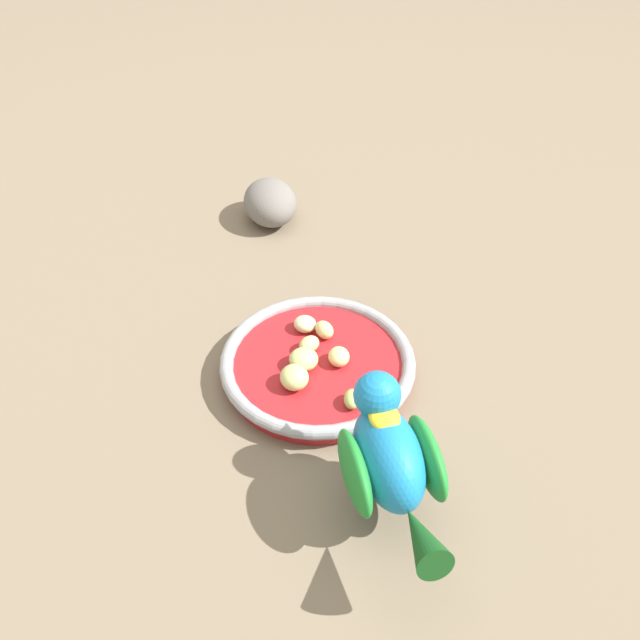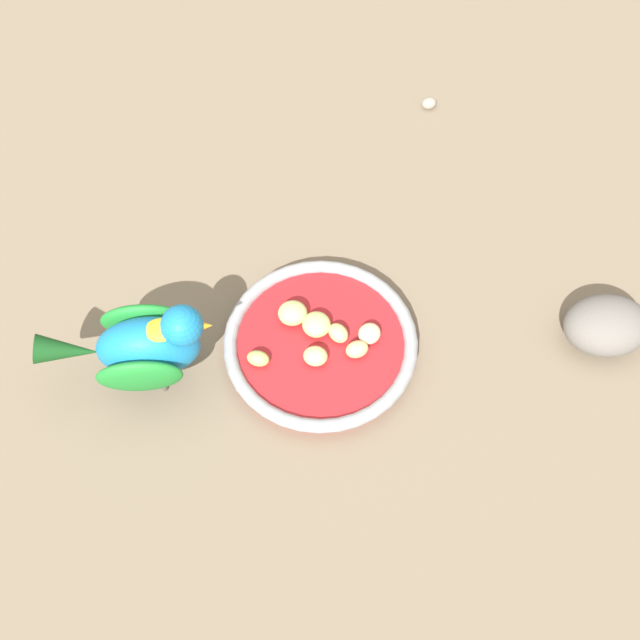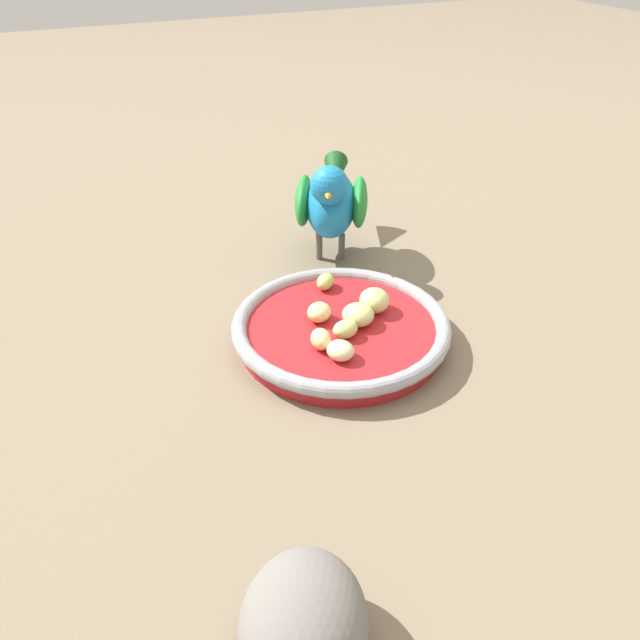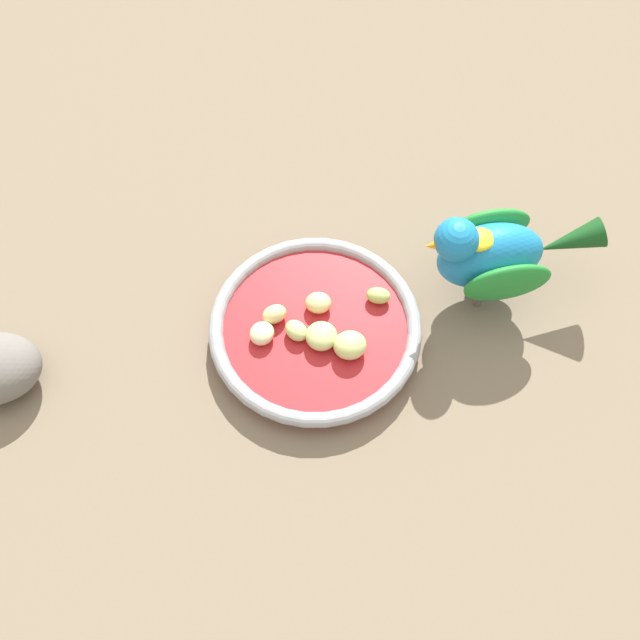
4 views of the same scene
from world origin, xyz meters
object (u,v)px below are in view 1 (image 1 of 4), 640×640
at_px(apple_piece_5, 309,344).
at_px(apple_piece_6, 352,399).
at_px(apple_piece_1, 324,330).
at_px(rock_large, 270,202).
at_px(apple_piece_0, 303,360).
at_px(apple_piece_2, 305,324).
at_px(parrot, 390,458).
at_px(apple_piece_3, 294,377).
at_px(feeding_bowl, 318,365).
at_px(apple_piece_4, 339,357).

height_order(apple_piece_5, apple_piece_6, same).
relative_size(apple_piece_1, rock_large, 0.27).
height_order(apple_piece_0, apple_piece_2, apple_piece_0).
distance_m(apple_piece_2, parrot, 0.24).
relative_size(apple_piece_0, apple_piece_1, 1.24).
xyz_separation_m(apple_piece_0, apple_piece_3, (-0.03, -0.01, 0.00)).
height_order(apple_piece_3, apple_piece_5, apple_piece_3).
xyz_separation_m(apple_piece_0, apple_piece_6, (0.00, -0.08, -0.00)).
xyz_separation_m(apple_piece_0, rock_large, (0.18, 0.27, -0.00)).
bearing_deg(parrot, apple_piece_3, 18.88).
height_order(apple_piece_1, apple_piece_5, apple_piece_1).
bearing_deg(rock_large, apple_piece_3, -125.42).
xyz_separation_m(feeding_bowl, apple_piece_3, (-0.04, -0.01, 0.02)).
height_order(apple_piece_4, apple_piece_5, apple_piece_4).
xyz_separation_m(apple_piece_1, rock_large, (0.13, 0.25, -0.00)).
bearing_deg(apple_piece_1, feeding_bowl, -142.87).
distance_m(apple_piece_4, apple_piece_6, 0.06).
relative_size(apple_piece_4, apple_piece_5, 1.06).
xyz_separation_m(apple_piece_1, apple_piece_2, (-0.01, 0.02, -0.00)).
bearing_deg(rock_large, apple_piece_5, -121.26).
bearing_deg(parrot, apple_piece_4, -0.57).
bearing_deg(apple_piece_4, apple_piece_3, 172.78).
xyz_separation_m(apple_piece_2, apple_piece_5, (-0.02, -0.03, 0.00)).
bearing_deg(parrot, apple_piece_1, 0.82).
xyz_separation_m(apple_piece_2, apple_piece_6, (-0.04, -0.12, -0.00)).
xyz_separation_m(apple_piece_0, apple_piece_1, (0.05, 0.02, -0.00)).
distance_m(apple_piece_1, apple_piece_2, 0.02).
height_order(feeding_bowl, parrot, parrot).
relative_size(feeding_bowl, apple_piece_5, 8.57).
bearing_deg(apple_piece_2, feeding_bowl, -117.04).
height_order(apple_piece_4, parrot, parrot).
bearing_deg(feeding_bowl, apple_piece_6, -103.07).
height_order(apple_piece_1, apple_piece_3, apple_piece_3).
xyz_separation_m(apple_piece_3, parrot, (-0.03, -0.16, 0.04)).
xyz_separation_m(feeding_bowl, apple_piece_6, (-0.02, -0.07, 0.01)).
distance_m(apple_piece_5, rock_large, 0.30).
xyz_separation_m(apple_piece_3, apple_piece_6, (0.03, -0.06, -0.00)).
height_order(apple_piece_1, rock_large, rock_large).
distance_m(apple_piece_1, apple_piece_6, 0.11).
distance_m(apple_piece_3, apple_piece_6, 0.07).
distance_m(apple_piece_2, apple_piece_5, 0.03).
relative_size(apple_piece_0, apple_piece_2, 1.21).
bearing_deg(feeding_bowl, apple_piece_3, -167.11).
relative_size(apple_piece_3, apple_piece_6, 1.33).
height_order(apple_piece_3, apple_piece_4, apple_piece_3).
bearing_deg(feeding_bowl, apple_piece_1, 37.13).
bearing_deg(rock_large, apple_piece_1, -116.89).
relative_size(apple_piece_2, parrot, 0.15).
bearing_deg(apple_piece_0, apple_piece_1, 21.93).
bearing_deg(apple_piece_2, parrot, -113.52).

